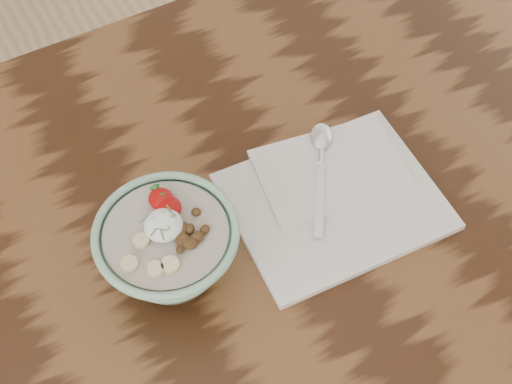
{
  "coord_description": "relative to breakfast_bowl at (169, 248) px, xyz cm",
  "views": [
    {
      "loc": [
        -8.55,
        -47.4,
        158.81
      ],
      "look_at": [
        15.25,
        -3.7,
        85.76
      ],
      "focal_mm": 50.0,
      "sensor_mm": 36.0,
      "label": 1
    }
  ],
  "objects": [
    {
      "name": "breakfast_bowl",
      "position": [
        0.0,
        0.0,
        0.0
      ],
      "size": [
        18.1,
        18.1,
        11.99
      ],
      "rotation": [
        0.0,
        0.0,
        0.29
      ],
      "color": "#87B597",
      "rests_on": "table"
    },
    {
      "name": "table",
      "position": [
        -3.09,
        3.13,
        -15.41
      ],
      "size": [
        160.0,
        90.0,
        75.0
      ],
      "color": "#31190C",
      "rests_on": "ground"
    },
    {
      "name": "spoon",
      "position": [
        26.62,
        6.31,
        -3.94
      ],
      "size": [
        12.54,
        17.74,
        1.03
      ],
      "rotation": [
        0.0,
        0.0,
        -0.57
      ],
      "color": "silver",
      "rests_on": "napkin"
    },
    {
      "name": "napkin",
      "position": [
        24.8,
        -0.18,
        -5.38
      ],
      "size": [
        29.5,
        25.16,
        1.74
      ],
      "rotation": [
        0.0,
        0.0,
        -0.05
      ],
      "color": "silver",
      "rests_on": "table"
    }
  ]
}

